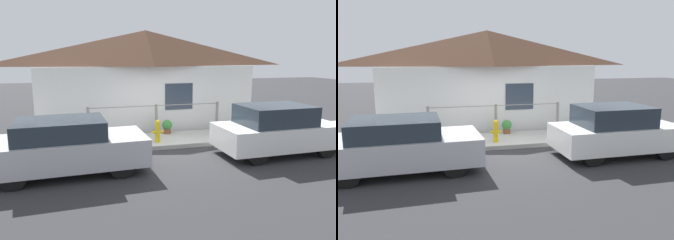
{
  "view_description": "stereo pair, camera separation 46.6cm",
  "coord_description": "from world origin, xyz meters",
  "views": [
    {
      "loc": [
        -2.82,
        -9.64,
        2.91
      ],
      "look_at": [
        0.04,
        0.3,
        0.9
      ],
      "focal_mm": 35.0,
      "sensor_mm": 36.0,
      "label": 1
    },
    {
      "loc": [
        -2.37,
        -9.76,
        2.91
      ],
      "look_at": [
        0.04,
        0.3,
        0.9
      ],
      "focal_mm": 35.0,
      "sensor_mm": 36.0,
      "label": 2
    }
  ],
  "objects": [
    {
      "name": "house",
      "position": [
        0.0,
        3.29,
        3.06
      ],
      "size": [
        8.76,
        2.23,
        3.92
      ],
      "color": "white",
      "rests_on": "ground_plane"
    },
    {
      "name": "car_left",
      "position": [
        -3.08,
        -1.31,
        0.7
      ],
      "size": [
        3.97,
        1.93,
        1.39
      ],
      "rotation": [
        0.0,
        0.0,
        0.04
      ],
      "color": "#B7B7BC",
      "rests_on": "ground_plane"
    },
    {
      "name": "sidewalk",
      "position": [
        0.0,
        0.93,
        0.07
      ],
      "size": [
        24.0,
        1.86,
        0.14
      ],
      "color": "#B2AFA8",
      "rests_on": "ground_plane"
    },
    {
      "name": "ground_plane",
      "position": [
        0.0,
        0.0,
        0.0
      ],
      "size": [
        60.0,
        60.0,
        0.0
      ],
      "primitive_type": "plane",
      "color": "#2D2D30"
    },
    {
      "name": "fence",
      "position": [
        0.0,
        1.71,
        0.74
      ],
      "size": [
        4.9,
        0.1,
        1.08
      ],
      "color": "gray",
      "rests_on": "sidewalk"
    },
    {
      "name": "fire_hydrant",
      "position": [
        -0.26,
        0.48,
        0.53
      ],
      "size": [
        0.4,
        0.18,
        0.75
      ],
      "color": "yellow",
      "rests_on": "sidewalk"
    },
    {
      "name": "car_right",
      "position": [
        2.98,
        -1.31,
        0.74
      ],
      "size": [
        3.73,
        1.8,
        1.49
      ],
      "rotation": [
        0.0,
        0.0,
        0.01
      ],
      "color": "white",
      "rests_on": "ground_plane"
    },
    {
      "name": "potted_plant_near_hydrant",
      "position": [
        0.37,
        1.58,
        0.41
      ],
      "size": [
        0.37,
        0.37,
        0.51
      ],
      "color": "brown",
      "rests_on": "sidewalk"
    }
  ]
}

